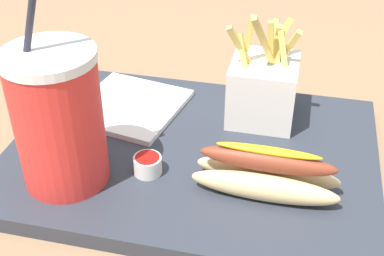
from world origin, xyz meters
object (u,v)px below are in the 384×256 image
Objects in this scene: fries_basket at (263,88)px; ketchup_cup_2 at (148,164)px; hot_dog_1 at (266,174)px; napkin_stack at (129,106)px; ketchup_cup_1 at (68,104)px; soda_cup at (58,119)px.

fries_basket is 0.19m from ketchup_cup_2.
napkin_stack is (0.20, -0.13, -0.02)m from hot_dog_1.
fries_basket is 4.73× the size of ketchup_cup_2.
ketchup_cup_2 is at bearing 144.91° from ketchup_cup_1.
hot_dog_1 reaches higher than ketchup_cup_2.
fries_basket is at bearing -169.48° from ketchup_cup_1.
ketchup_cup_2 is (-0.09, -0.03, -0.07)m from soda_cup.
soda_cup is 1.61× the size of hot_dog_1.
soda_cup is at bearing 113.98° from ketchup_cup_1.
ketchup_cup_1 is at bearing -35.09° from ketchup_cup_2.
fries_basket is (-0.20, -0.18, -0.04)m from soda_cup.
hot_dog_1 is at bearing 179.41° from ketchup_cup_2.
ketchup_cup_2 is at bearing 117.42° from napkin_stack.
hot_dog_1 is 4.62× the size of ketchup_cup_1.
napkin_stack is at bearing -62.58° from ketchup_cup_2.
ketchup_cup_1 is 0.25× the size of napkin_stack.
ketchup_cup_2 is at bearing -161.78° from soda_cup.
fries_basket reaches higher than hot_dog_1.
napkin_stack is (0.07, -0.13, -0.01)m from ketchup_cup_2.
soda_cup is at bearing 82.55° from napkin_stack.
soda_cup reaches higher than hot_dog_1.
napkin_stack is at bearing -32.63° from hot_dog_1.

